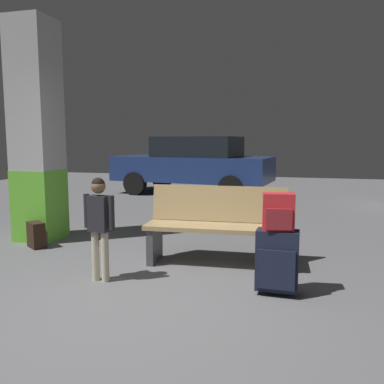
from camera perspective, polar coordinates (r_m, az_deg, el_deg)
The scene contains 8 objects.
ground_plane at distance 7.28m, azimuth 3.67°, elevation -4.37°, with size 18.00×18.00×0.10m, color slate.
structural_pillar at distance 6.16m, azimuth -20.95°, elevation 7.79°, with size 0.57×0.57×3.07m.
bench at distance 4.68m, azimuth 3.47°, elevation -4.77°, with size 1.63×0.62×0.89m.
suitcase at distance 3.86m, azimuth 11.84°, elevation -9.41°, with size 0.39×0.24×0.60m.
backpack_bright at distance 3.75m, azimuth 12.03°, elevation -2.81°, with size 0.30×0.22×0.34m.
child at distance 4.16m, azimuth -12.89°, elevation -3.57°, with size 0.35×0.22×1.05m.
backpack_dark_floor at distance 5.81m, azimuth -20.95°, elevation -5.65°, with size 0.32×0.30×0.34m.
parked_car_far at distance 10.78m, azimuth 0.29°, elevation 4.02°, with size 4.27×2.17×1.51m.
Camera 1 is at (1.40, -2.99, 1.42)m, focal length 38.02 mm.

